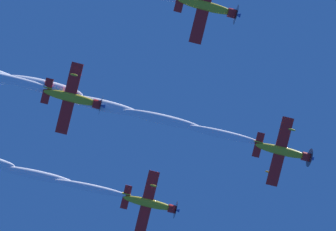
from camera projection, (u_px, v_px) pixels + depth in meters
The scene contains 5 objects.
airplane_lead at pixel (283, 151), 87.02m from camera, with size 6.86×7.13×3.14m.
airplane_left_wingman at pixel (150, 203), 91.62m from camera, with size 6.85×6.99×3.48m.
airplane_right_wingman at pixel (208, 7), 81.04m from camera, with size 6.85×7.09×3.22m.
airplane_slot_tail at pixel (73, 98), 84.42m from camera, with size 6.85×7.00×3.45m.
smoke_trail_lead at pixel (30, 86), 84.72m from camera, with size 39.13×17.15×2.56m.
Camera 1 is at (-1.57, -36.29, 1.40)m, focal length 84.87 mm.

